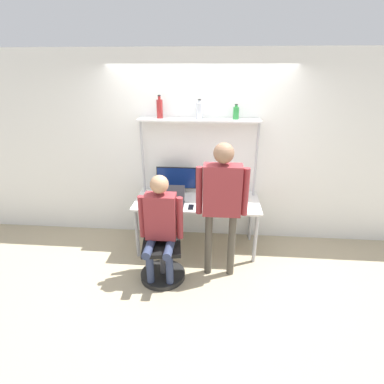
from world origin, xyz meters
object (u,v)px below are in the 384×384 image
(person_seated, at_px, (160,221))
(bottle_red, at_px, (160,109))
(laptop, at_px, (172,200))
(person_standing, at_px, (222,195))
(monitor, at_px, (176,179))
(bottle_green, at_px, (236,113))
(cell_phone, at_px, (191,207))
(bottle_clear, at_px, (199,111))
(office_chair, at_px, (162,256))

(person_seated, bearing_deg, bottle_red, 98.18)
(laptop, xyz_separation_m, person_seated, (-0.05, -0.59, -0.02))
(person_seated, height_order, person_standing, person_standing)
(person_seated, bearing_deg, laptop, 85.05)
(monitor, distance_m, bottle_green, 1.23)
(cell_phone, distance_m, person_standing, 0.64)
(person_standing, xyz_separation_m, bottle_red, (-0.85, 0.84, 0.85))
(bottle_clear, distance_m, bottle_green, 0.48)
(laptop, relative_size, bottle_green, 1.71)
(cell_phone, xyz_separation_m, bottle_green, (0.55, 0.48, 1.15))
(person_standing, height_order, bottle_clear, bottle_clear)
(person_seated, distance_m, person_standing, 0.78)
(monitor, relative_size, person_standing, 0.34)
(laptop, height_order, bottle_green, bottle_green)
(cell_phone, distance_m, person_seated, 0.60)
(laptop, bearing_deg, office_chair, -96.02)
(laptop, height_order, person_standing, person_standing)
(bottle_green, bearing_deg, person_standing, -100.57)
(monitor, xyz_separation_m, bottle_red, (-0.21, 0.02, 0.98))
(laptop, bearing_deg, person_seated, -94.95)
(monitor, relative_size, bottle_green, 2.96)
(office_chair, distance_m, bottle_red, 1.92)
(office_chair, height_order, bottle_red, bottle_red)
(monitor, height_order, office_chair, monitor)
(cell_phone, relative_size, bottle_red, 0.50)
(laptop, relative_size, bottle_red, 1.11)
(office_chair, bearing_deg, bottle_red, 98.27)
(laptop, relative_size, person_seated, 0.24)
(laptop, xyz_separation_m, person_standing, (0.66, -0.44, 0.29))
(cell_phone, relative_size, bottle_green, 0.78)
(cell_phone, xyz_separation_m, bottle_red, (-0.46, 0.48, 1.20))
(monitor, height_order, person_seated, person_seated)
(monitor, height_order, person_standing, person_standing)
(laptop, xyz_separation_m, bottle_clear, (0.33, 0.40, 1.12))
(person_standing, bearing_deg, person_seated, -167.91)
(person_seated, bearing_deg, bottle_green, 49.01)
(person_seated, xyz_separation_m, bottle_clear, (0.38, 0.99, 1.13))
(person_standing, distance_m, bottle_red, 1.47)
(cell_phone, height_order, bottle_green, bottle_green)
(cell_phone, relative_size, person_seated, 0.11)
(cell_phone, xyz_separation_m, person_seated, (-0.31, -0.51, 0.05))
(laptop, distance_m, person_seated, 0.59)
(person_standing, relative_size, bottle_green, 8.85)
(bottle_red, bearing_deg, person_seated, -81.82)
(bottle_green, bearing_deg, person_seated, -130.99)
(cell_phone, bearing_deg, person_standing, -42.59)
(monitor, distance_m, person_seated, 0.99)
(monitor, relative_size, office_chair, 0.62)
(cell_phone, xyz_separation_m, office_chair, (-0.32, -0.46, -0.47))
(monitor, height_order, bottle_green, bottle_green)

